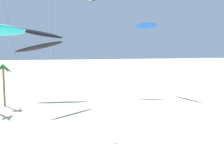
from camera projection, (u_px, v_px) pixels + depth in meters
name	position (u px, v px, depth m)	size (l,w,h in m)	color
palm_tree_4	(3.00, 71.00, 39.97)	(3.20, 3.21, 6.51)	brown
flying_kite_4	(146.00, 26.00, 49.83)	(3.55, 9.83, 13.62)	blue
flying_kite_5	(41.00, 33.00, 40.17)	(7.27, 9.35, 12.24)	black
flying_kite_9	(39.00, 47.00, 46.23)	(8.44, 4.25, 10.40)	black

